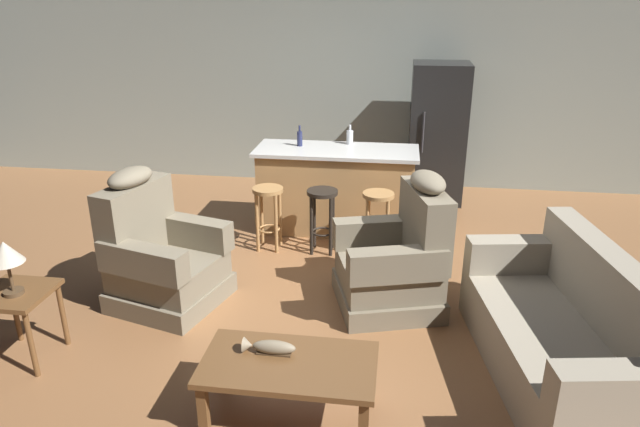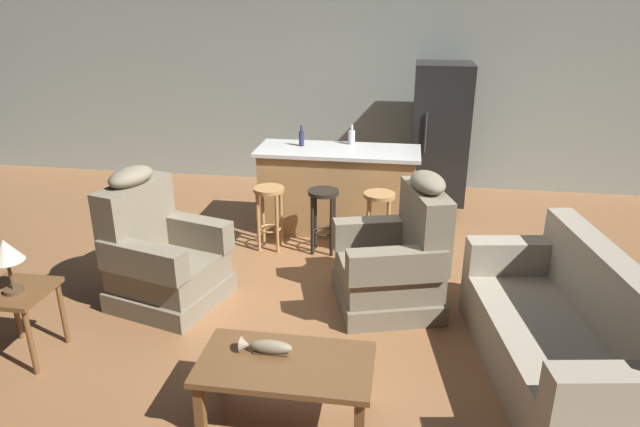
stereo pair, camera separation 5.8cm
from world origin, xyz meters
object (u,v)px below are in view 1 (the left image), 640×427
Objects in this scene: recliner_near_island at (398,260)px; bar_stool_middle at (322,209)px; bar_stool_right at (378,212)px; refrigerator at (437,133)px; bar_stool_left at (268,207)px; end_table at (17,303)px; coffee_table at (289,369)px; fish_figurine at (269,347)px; bottle_short_amber at (300,138)px; bottle_tall_green at (350,137)px; table_lamp at (5,255)px; kitchen_island at (336,189)px; recliner_near_lamp at (160,257)px; couch at (566,336)px.

bar_stool_middle is (-0.79, 0.99, 0.05)m from recliner_near_island.
refrigerator reaches higher than bar_stool_right.
recliner_near_island reaches higher than bar_stool_left.
end_table is at bearing -139.18° from bar_stool_right.
coffee_table is 3.24× the size of fish_figurine.
bottle_short_amber is (-1.14, 1.70, 0.62)m from recliner_near_island.
coffee_table is 3.34m from bottle_short_amber.
fish_figurine is 0.50× the size of bar_stool_left.
recliner_near_island is 5.42× the size of bottle_tall_green.
table_lamp is 3.74m from bottle_tall_green.
bar_stool_left is 0.39× the size of refrigerator.
bottle_tall_green is at bearing 77.47° from bar_stool_middle.
bottle_short_amber is (-0.49, 3.23, 0.67)m from coffee_table.
kitchen_island is (0.08, 3.08, 0.02)m from fish_figurine.
fish_figurine is at bearing -103.32° from bar_stool_right.
bottle_short_amber is at bearing 116.59° from bar_stool_middle.
coffee_table is at bearing -81.41° from bottle_short_amber.
end_table is at bearing -109.86° from recliner_near_lamp.
end_table is at bearing -122.26° from bar_stool_left.
bottle_tall_green reaches higher than table_lamp.
recliner_near_island is 2.05m from bottle_tall_green.
refrigerator reaches higher than table_lamp.
recliner_near_lamp is 1.28m from table_lamp.
refrigerator is (1.24, 4.28, 0.42)m from fish_figurine.
table_lamp is 2.95m from bar_stool_middle.
table_lamp is 0.60× the size of bar_stool_right.
bar_stool_left is 1.00× the size of bar_stool_middle.
couch is at bearing 4.57° from end_table.
couch is at bearing 16.69° from fish_figurine.
fish_figurine is 0.50× the size of bar_stool_right.
bar_stool_right is at bearing -62.32° from couch.
couch is 3.29m from recliner_near_lamp.
refrigerator is at bearing 75.91° from coffee_table.
coffee_table is 1.62× the size of bar_stool_right.
kitchen_island is 1.02× the size of refrigerator.
kitchen_island reaches higher than coffee_table.
couch is at bearing -43.36° from bar_stool_middle.
kitchen_island is 1.71m from refrigerator.
bar_stool_left reaches higher than end_table.
bottle_short_amber is at bearing -57.10° from couch.
bar_stool_middle and bar_stool_right have the same top height.
refrigerator is 1.95m from bottle_short_amber.
table_lamp is 0.23× the size of refrigerator.
bottle_tall_green is (-0.38, 0.87, 0.56)m from bar_stool_right.
recliner_near_island is at bearing 61.35° from fish_figurine.
bottle_short_amber is at bearing 96.24° from fish_figurine.
kitchen_island is at bearing 44.37° from bar_stool_left.
table_lamp is 3.35m from bar_stool_right.
bottle_tall_green is at bearing 63.40° from kitchen_island.
recliner_near_lamp is at bearing 56.29° from table_lamp.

